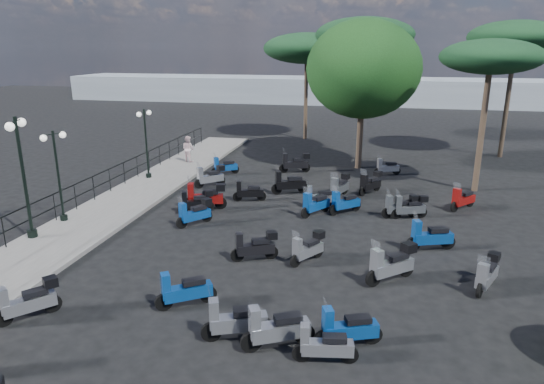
% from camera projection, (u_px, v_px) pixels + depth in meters
% --- Properties ---
extents(ground, '(120.00, 120.00, 0.00)m').
position_uv_depth(ground, '(251.00, 234.00, 18.19)').
color(ground, black).
rests_on(ground, ground).
extents(sidewalk, '(3.00, 30.00, 0.15)m').
position_uv_depth(sidewalk, '(131.00, 197.00, 22.30)').
color(sidewalk, '#63605E').
rests_on(sidewalk, ground).
extents(railing, '(0.04, 26.04, 1.10)m').
position_uv_depth(railing, '(101.00, 180.00, 22.15)').
color(railing, black).
rests_on(railing, sidewalk).
extents(lamp_post_0, '(0.61, 1.23, 4.35)m').
position_uv_depth(lamp_post_0, '(23.00, 170.00, 16.79)').
color(lamp_post_0, black).
rests_on(lamp_post_0, sidewalk).
extents(lamp_post_1, '(0.52, 1.01, 3.57)m').
position_uv_depth(lamp_post_1, '(58.00, 170.00, 18.60)').
color(lamp_post_1, black).
rests_on(lamp_post_1, sidewalk).
extents(lamp_post_2, '(0.40, 1.04, 3.57)m').
position_uv_depth(lamp_post_2, '(146.00, 139.00, 24.84)').
color(lamp_post_2, black).
rests_on(lamp_post_2, sidewalk).
extents(pedestrian_far, '(0.92, 0.84, 1.53)m').
position_uv_depth(pedestrian_far, '(188.00, 149.00, 28.72)').
color(pedestrian_far, silver).
rests_on(pedestrian_far, sidewalk).
extents(scooter_1, '(1.19, 1.35, 1.31)m').
position_uv_depth(scooter_1, '(28.00, 301.00, 12.40)').
color(scooter_1, black).
rests_on(scooter_1, ground).
extents(scooter_2, '(1.12, 1.35, 1.28)m').
position_uv_depth(scooter_2, '(195.00, 213.00, 18.96)').
color(scooter_2, black).
rests_on(scooter_2, ground).
extents(scooter_3, '(1.41, 0.92, 1.24)m').
position_uv_depth(scooter_3, '(196.00, 202.00, 20.37)').
color(scooter_3, black).
rests_on(scooter_3, ground).
extents(scooter_4, '(1.30, 1.30, 1.33)m').
position_uv_depth(scooter_4, '(210.00, 177.00, 24.16)').
color(scooter_4, black).
rests_on(scooter_4, ground).
extents(scooter_5, '(1.35, 1.02, 1.27)m').
position_uv_depth(scooter_5, '(224.00, 167.00, 26.44)').
color(scooter_5, black).
rests_on(scooter_5, ground).
extents(scooter_7, '(1.46, 1.05, 1.34)m').
position_uv_depth(scooter_7, '(184.00, 291.00, 12.99)').
color(scooter_7, black).
rests_on(scooter_7, ground).
extents(scooter_8, '(1.49, 0.86, 1.27)m').
position_uv_depth(scooter_8, '(255.00, 247.00, 15.82)').
color(scooter_8, black).
rests_on(scooter_8, ground).
extents(scooter_9, '(1.49, 0.66, 1.22)m').
position_uv_depth(scooter_9, '(249.00, 192.00, 21.90)').
color(scooter_9, black).
rests_on(scooter_9, ground).
extents(scooter_10, '(1.83, 0.80, 1.49)m').
position_uv_depth(scooter_10, '(205.00, 197.00, 20.77)').
color(scooter_10, black).
rests_on(scooter_10, ground).
extents(scooter_11, '(1.68, 0.87, 1.40)m').
position_uv_depth(scooter_11, '(295.00, 163.00, 26.86)').
color(scooter_11, black).
rests_on(scooter_11, ground).
extents(scooter_12, '(1.65, 0.86, 1.38)m').
position_uv_depth(scooter_12, '(235.00, 321.00, 11.53)').
color(scooter_12, black).
rests_on(scooter_12, ground).
extents(scooter_13, '(1.48, 0.51, 1.18)m').
position_uv_depth(scooter_13, '(324.00, 346.00, 10.69)').
color(scooter_13, black).
rests_on(scooter_13, ground).
extents(scooter_14, '(0.99, 1.34, 1.22)m').
position_uv_depth(scooter_14, '(308.00, 249.00, 15.70)').
color(scooter_14, black).
rests_on(scooter_14, ground).
extents(scooter_15, '(1.06, 1.43, 1.34)m').
position_uv_depth(scooter_15, '(315.00, 205.00, 20.06)').
color(scooter_15, black).
rests_on(scooter_15, ground).
extents(scooter_16, '(1.51, 0.66, 1.23)m').
position_uv_depth(scooter_16, '(319.00, 198.00, 21.11)').
color(scooter_16, black).
rests_on(scooter_16, ground).
extents(scooter_17, '(1.70, 0.90, 1.43)m').
position_uv_depth(scooter_17, '(289.00, 184.00, 22.99)').
color(scooter_17, black).
rests_on(scooter_17, ground).
extents(scooter_18, '(1.65, 0.99, 1.43)m').
position_uv_depth(scooter_18, '(276.00, 329.00, 11.18)').
color(scooter_18, black).
rests_on(scooter_18, ground).
extents(scooter_19, '(1.58, 0.81, 1.32)m').
position_uv_depth(scooter_19, '(347.00, 329.00, 11.25)').
color(scooter_19, black).
rests_on(scooter_19, ground).
extents(scooter_20, '(1.48, 1.35, 1.45)m').
position_uv_depth(scooter_20, '(392.00, 264.00, 14.37)').
color(scooter_20, black).
rests_on(scooter_20, ground).
extents(scooter_21, '(1.28, 1.14, 1.29)m').
position_uv_depth(scooter_21, '(345.00, 203.00, 20.32)').
color(scooter_21, black).
rests_on(scooter_21, ground).
extents(scooter_22, '(0.84, 1.59, 1.33)m').
position_uv_depth(scooter_22, '(340.00, 187.00, 22.45)').
color(scooter_22, black).
rests_on(scooter_22, ground).
extents(scooter_23, '(1.06, 1.43, 1.30)m').
position_uv_depth(scooter_23, '(370.00, 184.00, 23.03)').
color(scooter_23, black).
rests_on(scooter_23, ground).
extents(scooter_25, '(0.88, 1.47, 1.26)m').
position_uv_depth(scooter_25, '(487.00, 274.00, 13.89)').
color(scooter_25, black).
rests_on(scooter_25, ground).
extents(scooter_26, '(1.70, 0.83, 1.41)m').
position_uv_depth(scooter_26, '(430.00, 237.00, 16.60)').
color(scooter_26, black).
rests_on(scooter_26, ground).
extents(scooter_27, '(1.49, 0.78, 1.24)m').
position_uv_depth(scooter_27, '(401.00, 207.00, 19.76)').
color(scooter_27, black).
rests_on(scooter_27, ground).
extents(scooter_28, '(1.16, 1.29, 1.30)m').
position_uv_depth(scooter_28, '(463.00, 200.00, 20.76)').
color(scooter_28, black).
rests_on(scooter_28, ground).
extents(scooter_29, '(1.43, 0.76, 1.20)m').
position_uv_depth(scooter_29, '(387.00, 168.00, 26.32)').
color(scooter_29, black).
rests_on(scooter_29, ground).
extents(scooter_30, '(1.49, 0.78, 1.24)m').
position_uv_depth(scooter_30, '(410.00, 207.00, 19.70)').
color(scooter_30, black).
rests_on(scooter_30, ground).
extents(broadleaf_tree, '(6.30, 6.30, 8.22)m').
position_uv_depth(broadleaf_tree, '(363.00, 69.00, 26.45)').
color(broadleaf_tree, '#38281E').
rests_on(broadleaf_tree, ground).
extents(pine_0, '(5.75, 5.75, 8.40)m').
position_uv_depth(pine_0, '(364.00, 35.00, 28.11)').
color(pine_0, '#38281E').
rests_on(pine_0, ground).
extents(pine_1, '(5.64, 5.64, 8.25)m').
position_uv_depth(pine_1, '(516.00, 38.00, 28.71)').
color(pine_1, '#38281E').
rests_on(pine_1, ground).
extents(pine_2, '(6.32, 6.32, 7.71)m').
position_uv_depth(pine_2, '(307.00, 49.00, 34.96)').
color(pine_2, '#38281E').
rests_on(pine_2, ground).
extents(pine_3, '(4.56, 4.56, 7.10)m').
position_uv_depth(pine_3, '(491.00, 58.00, 21.80)').
color(pine_3, '#38281E').
rests_on(pine_3, ground).
extents(distant_hills, '(70.00, 8.00, 3.00)m').
position_uv_depth(distant_hills, '(343.00, 90.00, 59.85)').
color(distant_hills, gray).
rests_on(distant_hills, ground).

